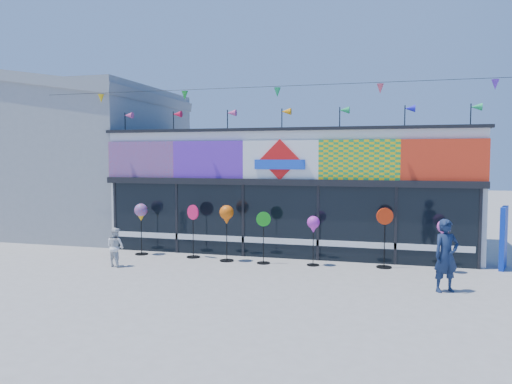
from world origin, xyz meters
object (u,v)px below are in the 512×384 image
at_px(spinner_5, 385,236).
at_px(child, 115,247).
at_px(spinner_1, 193,230).
at_px(spinner_4, 313,226).
at_px(spinner_6, 444,230).
at_px(blue_sign, 503,238).
at_px(adult_man, 446,256).
at_px(spinner_3, 263,236).
at_px(spinner_0, 141,214).
at_px(spinner_2, 227,216).

distance_m(spinner_5, child, 7.80).
height_order(spinner_1, spinner_4, spinner_1).
relative_size(spinner_1, spinner_6, 1.14).
xyz_separation_m(blue_sign, adult_man, (-1.82, -3.02, -0.03)).
bearing_deg(spinner_3, adult_man, -20.98).
bearing_deg(spinner_3, blue_sign, 9.48).
xyz_separation_m(spinner_5, child, (-7.56, -1.88, -0.35)).
bearing_deg(spinner_0, spinner_3, -3.96).
relative_size(spinner_0, spinner_1, 1.00).
bearing_deg(spinner_3, spinner_6, 1.81).
distance_m(spinner_2, spinner_4, 2.65).
distance_m(spinner_6, adult_man, 2.08).
xyz_separation_m(spinner_1, spinner_3, (2.37, -0.28, -0.06)).
bearing_deg(spinner_4, spinner_5, 6.94).
height_order(spinner_2, child, spinner_2).
bearing_deg(spinner_6, spinner_0, 179.20).
xyz_separation_m(spinner_5, adult_man, (1.44, -2.27, -0.05)).
distance_m(spinner_3, spinner_6, 5.08).
height_order(spinner_4, spinner_5, spinner_5).
bearing_deg(spinner_6, child, -169.68).
height_order(spinner_2, spinner_5, spinner_5).
height_order(spinner_0, spinner_2, spinner_2).
bearing_deg(spinner_1, spinner_0, 179.63).
distance_m(spinner_0, spinner_6, 9.26).
relative_size(spinner_0, spinner_5, 0.96).
bearing_deg(child, spinner_4, -147.81).
bearing_deg(spinner_5, spinner_6, -7.73).
xyz_separation_m(adult_man, child, (-9.00, 0.39, -0.29)).
relative_size(spinner_2, child, 1.51).
relative_size(spinner_1, spinner_3, 1.08).
bearing_deg(spinner_6, blue_sign, 29.83).
bearing_deg(spinner_2, child, -151.92).
bearing_deg(adult_man, spinner_0, 138.25).
xyz_separation_m(spinner_0, adult_man, (9.12, -2.18, -0.48)).
xyz_separation_m(blue_sign, spinner_3, (-6.76, -1.13, -0.07)).
bearing_deg(spinner_4, blue_sign, 10.73).
bearing_deg(spinner_1, spinner_6, -0.91).
relative_size(adult_man, child, 1.52).
height_order(spinner_1, adult_man, adult_man).
distance_m(spinner_0, spinner_4, 5.67).
distance_m(blue_sign, spinner_2, 8.02).
bearing_deg(spinner_0, blue_sign, 4.38).
height_order(spinner_3, child, spinner_3).
bearing_deg(spinner_1, child, -133.60).
relative_size(blue_sign, spinner_3, 1.14).
relative_size(spinner_3, child, 1.37).
distance_m(spinner_2, spinner_6, 6.24).
distance_m(spinner_0, spinner_5, 7.70).
bearing_deg(adult_man, spinner_2, 134.11).
relative_size(blue_sign, spinner_5, 1.03).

